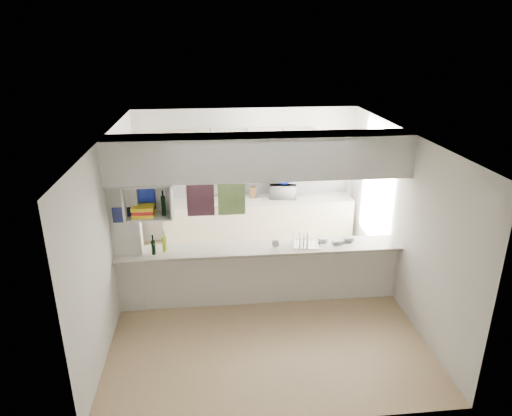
{
  "coord_description": "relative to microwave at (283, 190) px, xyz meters",
  "views": [
    {
      "loc": [
        -0.68,
        -6.05,
        3.88
      ],
      "look_at": [
        -0.01,
        0.5,
        1.35
      ],
      "focal_mm": 32.0,
      "sensor_mm": 36.0,
      "label": 1
    }
  ],
  "objects": [
    {
      "name": "kitchen_run",
      "position": [
        -0.52,
        -0.01,
        -0.24
      ],
      "size": [
        3.6,
        0.63,
        2.24
      ],
      "color": "beige",
      "rests_on": "floor"
    },
    {
      "name": "servery_partition",
      "position": [
        -0.85,
        -2.14,
        0.6
      ],
      "size": [
        4.2,
        0.5,
        2.6
      ],
      "color": "silver",
      "rests_on": "floor"
    },
    {
      "name": "wine_bottles",
      "position": [
        -2.14,
        -2.17,
        -0.02
      ],
      "size": [
        0.22,
        0.15,
        0.31
      ],
      "color": "black",
      "rests_on": "breakfast_bar"
    },
    {
      "name": "microwave",
      "position": [
        0.0,
        0.0,
        0.0
      ],
      "size": [
        0.55,
        0.42,
        0.28
      ],
      "primitive_type": "imported",
      "rotation": [
        0.0,
        0.0,
        2.98
      ],
      "color": "white",
      "rests_on": "bench_top"
    },
    {
      "name": "floor",
      "position": [
        -0.68,
        -2.15,
        -1.06
      ],
      "size": [
        4.8,
        4.8,
        0.0
      ],
      "primitive_type": "plane",
      "color": "tan",
      "rests_on": "ground"
    },
    {
      "name": "plastic_tubs",
      "position": [
        0.46,
        -2.08,
        -0.11
      ],
      "size": [
        0.54,
        0.22,
        0.07
      ],
      "color": "silver",
      "rests_on": "breakfast_bar"
    },
    {
      "name": "wall_right",
      "position": [
        1.42,
        -2.15,
        0.24
      ],
      "size": [
        0.0,
        4.8,
        4.8
      ],
      "primitive_type": "plane",
      "rotation": [
        1.57,
        0.0,
        -1.57
      ],
      "color": "silver",
      "rests_on": "floor"
    },
    {
      "name": "wall_back",
      "position": [
        -0.68,
        0.25,
        0.24
      ],
      "size": [
        4.2,
        0.0,
        4.2
      ],
      "primitive_type": "plane",
      "rotation": [
        1.57,
        0.0,
        0.0
      ],
      "color": "silver",
      "rests_on": "floor"
    },
    {
      "name": "dish_rack",
      "position": [
        0.01,
        -2.15,
        -0.06
      ],
      "size": [
        0.43,
        0.35,
        0.21
      ],
      "rotation": [
        0.0,
        0.0,
        -0.15
      ],
      "color": "silver",
      "rests_on": "breakfast_bar"
    },
    {
      "name": "utensil_jar",
      "position": [
        -1.08,
        0.0,
        -0.07
      ],
      "size": [
        0.1,
        0.1,
        0.14
      ],
      "primitive_type": "cylinder",
      "color": "black",
      "rests_on": "bench_top"
    },
    {
      "name": "cubby_shelf",
      "position": [
        -2.24,
        -2.21,
        0.65
      ],
      "size": [
        0.65,
        0.35,
        0.5
      ],
      "color": "white",
      "rests_on": "bulkhead"
    },
    {
      "name": "cup",
      "position": [
        -0.45,
        -2.18,
        -0.08
      ],
      "size": [
        0.15,
        0.15,
        0.09
      ],
      "primitive_type": "imported",
      "rotation": [
        0.0,
        0.0,
        -0.42
      ],
      "color": "white",
      "rests_on": "dish_rack"
    },
    {
      "name": "bowl",
      "position": [
        0.01,
        -0.02,
        0.17
      ],
      "size": [
        0.25,
        0.25,
        0.06
      ],
      "primitive_type": "imported",
      "color": "navy",
      "rests_on": "microwave"
    },
    {
      "name": "ceiling",
      "position": [
        -0.68,
        -2.15,
        1.54
      ],
      "size": [
        4.8,
        4.8,
        0.0
      ],
      "primitive_type": "plane",
      "color": "white",
      "rests_on": "wall_back"
    },
    {
      "name": "wall_left",
      "position": [
        -2.78,
        -2.15,
        0.24
      ],
      "size": [
        0.0,
        4.8,
        4.8
      ],
      "primitive_type": "plane",
      "rotation": [
        1.57,
        0.0,
        1.57
      ],
      "color": "silver",
      "rests_on": "floor"
    },
    {
      "name": "knife_block",
      "position": [
        -0.57,
        0.03,
        -0.03
      ],
      "size": [
        0.11,
        0.09,
        0.22
      ],
      "primitive_type": "cube",
      "rotation": [
        0.0,
        0.0,
        -0.05
      ],
      "color": "#4D361A",
      "rests_on": "bench_top"
    }
  ]
}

